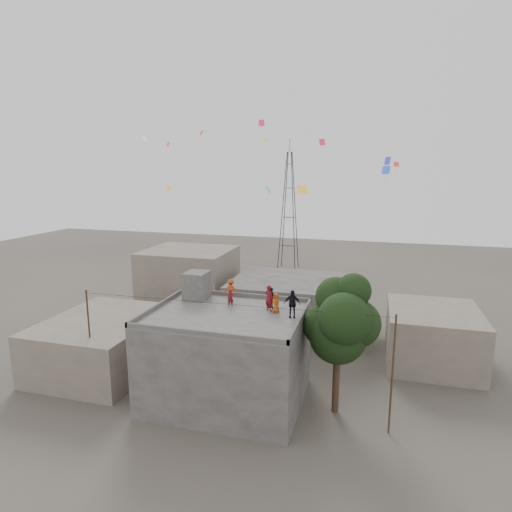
{
  "coord_description": "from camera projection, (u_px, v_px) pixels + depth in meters",
  "views": [
    {
      "loc": [
        9.13,
        -25.13,
        15.37
      ],
      "look_at": [
        1.7,
        1.12,
        9.85
      ],
      "focal_mm": 30.0,
      "sensor_mm": 36.0,
      "label": 1
    }
  ],
  "objects": [
    {
      "name": "person_orange_adult",
      "position": [
        231.0,
        290.0,
        30.79
      ],
      "size": [
        1.11,
        0.77,
        1.57
      ],
      "primitive_type": "imported",
      "rotation": [
        0.0,
        0.0,
        -2.95
      ],
      "color": "#B84215",
      "rests_on": "main_building"
    },
    {
      "name": "person_red_child",
      "position": [
        231.0,
        298.0,
        29.36
      ],
      "size": [
        0.52,
        0.45,
        1.2
      ],
      "primitive_type": "imported",
      "rotation": [
        0.0,
        0.0,
        0.47
      ],
      "color": "maroon",
      "rests_on": "main_building"
    },
    {
      "name": "transmission_tower",
      "position": [
        289.0,
        211.0,
        66.17
      ],
      "size": [
        2.97,
        2.97,
        20.01
      ],
      "color": "black",
      "rests_on": "ground"
    },
    {
      "name": "neighbor_northwest",
      "position": [
        189.0,
        281.0,
        46.25
      ],
      "size": [
        9.0,
        8.0,
        7.0
      ],
      "primitive_type": "cube",
      "color": "#6A6154",
      "rests_on": "ground"
    },
    {
      "name": "utility_line",
      "position": [
        228.0,
        355.0,
        27.11
      ],
      "size": [
        20.12,
        0.62,
        7.4
      ],
      "color": "black",
      "rests_on": "ground"
    },
    {
      "name": "neighbor_east",
      "position": [
        433.0,
        336.0,
        34.44
      ],
      "size": [
        7.0,
        8.0,
        4.4
      ],
      "primitive_type": "cube",
      "color": "#6A6154",
      "rests_on": "ground"
    },
    {
      "name": "person_orange_child",
      "position": [
        276.0,
        303.0,
        28.1
      ],
      "size": [
        0.78,
        0.72,
        1.34
      ],
      "primitive_type": "imported",
      "rotation": [
        0.0,
        0.0,
        -0.58
      ],
      "color": "#AF4D14",
      "rests_on": "main_building"
    },
    {
      "name": "person_red_adult",
      "position": [
        269.0,
        298.0,
        28.42
      ],
      "size": [
        0.77,
        0.67,
        1.77
      ],
      "primitive_type": "imported",
      "rotation": [
        0.0,
        0.0,
        2.67
      ],
      "color": "maroon",
      "rests_on": "main_building"
    },
    {
      "name": "tree",
      "position": [
        341.0,
        321.0,
        26.57
      ],
      "size": [
        4.9,
        4.6,
        9.1
      ],
      "color": "black",
      "rests_on": "ground"
    },
    {
      "name": "ground",
      "position": [
        228.0,
        399.0,
        29.18
      ],
      "size": [
        140.0,
        140.0,
        0.0
      ],
      "primitive_type": "plane",
      "color": "#443F38",
      "rests_on": "ground"
    },
    {
      "name": "main_building",
      "position": [
        227.0,
        357.0,
        28.58
      ],
      "size": [
        10.0,
        8.0,
        6.1
      ],
      "color": "#454341",
      "rests_on": "ground"
    },
    {
      "name": "person_dark_adult",
      "position": [
        292.0,
        304.0,
        27.15
      ],
      "size": [
        1.11,
        0.59,
        1.8
      ],
      "primitive_type": "imported",
      "rotation": [
        0.0,
        0.0,
        0.15
      ],
      "color": "black",
      "rests_on": "main_building"
    },
    {
      "name": "stair_head_box",
      "position": [
        197.0,
        285.0,
        31.08
      ],
      "size": [
        1.6,
        1.8,
        2.0
      ],
      "primitive_type": "cube",
      "color": "#454341",
      "rests_on": "main_building"
    },
    {
      "name": "neighbor_west",
      "position": [
        104.0,
        343.0,
        33.61
      ],
      "size": [
        8.0,
        10.0,
        4.0
      ],
      "primitive_type": "cube",
      "color": "#6A6154",
      "rests_on": "ground"
    },
    {
      "name": "kites",
      "position": [
        278.0,
        153.0,
        32.05
      ],
      "size": [
        20.7,
        18.99,
        9.55
      ],
      "color": "#FF9F1A",
      "rests_on": "ground"
    },
    {
      "name": "parapet",
      "position": [
        226.0,
        312.0,
        27.94
      ],
      "size": [
        10.0,
        8.0,
        0.3
      ],
      "color": "#454341",
      "rests_on": "main_building"
    },
    {
      "name": "neighbor_north",
      "position": [
        295.0,
        305.0,
        41.36
      ],
      "size": [
        12.0,
        9.0,
        5.0
      ],
      "primitive_type": "cube",
      "color": "#454341",
      "rests_on": "ground"
    },
    {
      "name": "person_dark_child",
      "position": [
        271.0,
        298.0,
        29.05
      ],
      "size": [
        0.84,
        0.75,
        1.44
      ],
      "primitive_type": "imported",
      "rotation": [
        0.0,
        0.0,
        2.79
      ],
      "color": "black",
      "rests_on": "main_building"
    }
  ]
}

